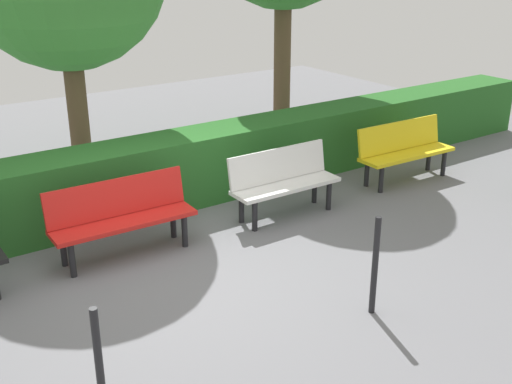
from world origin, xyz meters
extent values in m
plane|color=slate|center=(0.00, 0.00, 0.00)|extent=(17.74, 17.74, 0.00)
cube|color=yellow|center=(-4.17, -0.56, 0.41)|extent=(1.60, 0.47, 0.05)
cube|color=yellow|center=(-4.18, -0.75, 0.65)|extent=(1.59, 0.16, 0.42)
cylinder|color=black|center=(-4.81, -0.39, 0.20)|extent=(0.07, 0.07, 0.39)
cylinder|color=black|center=(-4.82, -0.69, 0.20)|extent=(0.07, 0.07, 0.39)
cylinder|color=black|center=(-3.53, -0.43, 0.20)|extent=(0.07, 0.07, 0.39)
cylinder|color=black|center=(-3.53, -0.73, 0.20)|extent=(0.07, 0.07, 0.39)
cube|color=white|center=(-1.92, -0.53, 0.41)|extent=(1.49, 0.44, 0.05)
cube|color=white|center=(-1.92, -0.72, 0.65)|extent=(1.48, 0.13, 0.42)
cylinder|color=black|center=(-2.51, -0.37, 0.20)|extent=(0.07, 0.07, 0.39)
cylinder|color=black|center=(-2.51, -0.67, 0.20)|extent=(0.07, 0.07, 0.39)
cylinder|color=black|center=(-1.32, -0.39, 0.20)|extent=(0.07, 0.07, 0.39)
cylinder|color=black|center=(-1.33, -0.69, 0.20)|extent=(0.07, 0.07, 0.39)
cube|color=red|center=(0.25, -0.66, 0.41)|extent=(1.64, 0.46, 0.05)
cube|color=red|center=(0.25, -0.85, 0.65)|extent=(1.63, 0.16, 0.42)
cylinder|color=black|center=(-0.41, -0.49, 0.20)|extent=(0.07, 0.07, 0.39)
cylinder|color=black|center=(-0.42, -0.79, 0.20)|extent=(0.07, 0.07, 0.39)
cylinder|color=black|center=(0.92, -0.53, 0.20)|extent=(0.07, 0.07, 0.39)
cylinder|color=black|center=(0.91, -0.83, 0.20)|extent=(0.07, 0.07, 0.39)
cube|color=#266023|center=(-0.96, -1.73, 0.47)|extent=(13.74, 0.75, 0.94)
cylinder|color=brown|center=(-3.99, -3.40, 1.39)|extent=(0.30, 0.30, 2.78)
cylinder|color=brown|center=(-0.24, -3.28, 1.11)|extent=(0.29, 0.29, 2.21)
cylinder|color=black|center=(-1.19, 1.78, 0.50)|extent=(0.06, 0.06, 1.00)
cylinder|color=black|center=(1.51, 1.78, 0.50)|extent=(0.06, 0.06, 1.00)
camera|label=1|loc=(2.72, 5.47, 3.32)|focal=44.54mm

